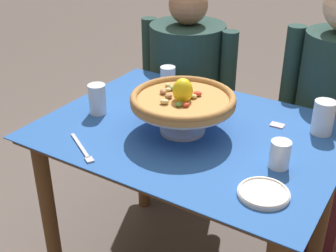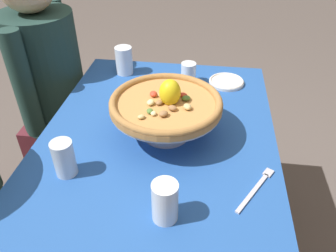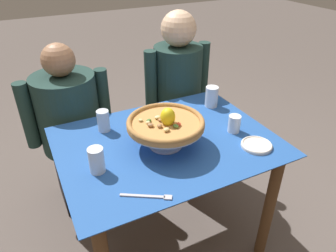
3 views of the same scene
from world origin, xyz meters
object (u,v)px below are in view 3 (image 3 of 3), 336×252
pizza_stand (166,131)px  pizza (166,122)px  water_glass_back_right (212,98)px  side_plate (257,145)px  sugar_packet (192,113)px  water_glass_side_right (234,124)px  dinner_fork (149,196)px  diner_left (72,131)px  water_glass_side_left (97,162)px  diner_right (177,103)px  water_glass_back_left (104,122)px

pizza_stand → pizza: size_ratio=0.98×
pizza_stand → water_glass_back_right: 0.50m
pizza_stand → side_plate: size_ratio=2.42×
sugar_packet → water_glass_side_right: bearing=-69.7°
dinner_fork → diner_left: size_ratio=0.17×
pizza_stand → dinner_fork: pizza_stand is taller
water_glass_side_left → water_glass_back_right: size_ratio=0.96×
sugar_packet → pizza: bearing=-141.6°
water_glass_side_right → water_glass_side_left: bearing=-179.8°
pizza → side_plate: (0.39, -0.21, -0.12)m
dinner_fork → sugar_packet: dinner_fork is taller
pizza → sugar_packet: 0.38m
side_plate → pizza: bearing=151.8°
pizza_stand → diner_left: (-0.35, 0.65, -0.26)m
water_glass_back_right → dinner_fork: water_glass_back_right is taller
pizza → water_glass_side_left: pizza is taller
diner_left → water_glass_side_right: bearing=-43.7°
diner_left → diner_right: diner_right is taller
sugar_packet → diner_left: 0.79m
water_glass_back_right → pizza: bearing=-149.6°
water_glass_back_left → dinner_fork: water_glass_back_left is taller
water_glass_side_left → water_glass_back_right: (0.78, 0.30, 0.00)m
dinner_fork → diner_left: diner_left is taller
diner_right → pizza_stand: bearing=-122.6°
pizza_stand → diner_right: 0.76m
pizza_stand → water_glass_side_left: water_glass_side_left is taller
water_glass_side_left → diner_right: (0.75, 0.66, -0.19)m
dinner_fork → pizza_stand: bearing=53.4°
sugar_packet → diner_left: (-0.63, 0.43, -0.19)m
pizza_stand → pizza: (0.00, -0.00, 0.05)m
water_glass_back_right → water_glass_side_right: size_ratio=1.35×
pizza → side_plate: bearing=-28.2°
water_glass_back_left → water_glass_side_right: size_ratio=1.26×
diner_left → water_glass_back_left: bearing=-72.2°
water_glass_side_right → diner_left: diner_left is taller
water_glass_back_left → water_glass_side_right: bearing=-27.3°
pizza → diner_left: (-0.35, 0.65, -0.32)m
water_glass_side_left → side_plate: size_ratio=0.78×
water_glass_side_left → sugar_packet: (0.63, 0.27, -0.05)m
pizza_stand → pizza: bearing=-88.2°
water_glass_back_right → water_glass_side_right: (-0.05, -0.30, -0.01)m
diner_right → side_plate: bearing=-90.3°
diner_right → pizza: bearing=-122.6°
pizza_stand → dinner_fork: 0.37m
pizza_stand → dinner_fork: size_ratio=1.94×
pizza → diner_left: diner_left is taller
side_plate → dinner_fork: size_ratio=0.80×
dinner_fork → diner_left: bearing=98.1°
water_glass_side_right → sugar_packet: bearing=110.3°
water_glass_back_left → dinner_fork: 0.56m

